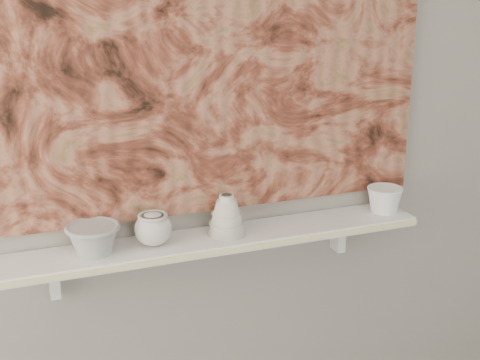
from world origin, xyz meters
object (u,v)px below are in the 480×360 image
bell_vessel (227,215)px  bowl_white (384,199)px  shelf (213,241)px  bowl_grey (93,239)px  painting (202,38)px  cup_cream (153,229)px

bell_vessel → bowl_white: size_ratio=1.08×
shelf → bell_vessel: bearing=0.0°
shelf → bowl_white: 0.63m
shelf → bowl_grey: bowl_grey is taller
painting → bowl_grey: bearing=-167.8°
shelf → bell_vessel: size_ratio=10.47×
shelf → bowl_grey: bearing=180.0°
shelf → cup_cream: 0.20m
cup_cream → bell_vessel: 0.24m
bell_vessel → shelf: bearing=180.0°
shelf → bell_vessel: 0.09m
painting → bell_vessel: (0.05, -0.08, -0.54)m
cup_cream → bowl_white: (0.82, 0.00, -0.01)m
cup_cream → bowl_white: 0.82m
bowl_grey → bell_vessel: bearing=0.0°
shelf → bowl_white: bowl_white is taller
painting → bowl_white: bearing=-7.3°
bowl_white → bowl_grey: bearing=180.0°
bowl_grey → painting: bearing=12.2°
shelf → bowl_grey: (-0.37, 0.00, 0.06)m
shelf → painting: 0.63m
shelf → painting: (0.00, 0.08, 0.62)m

